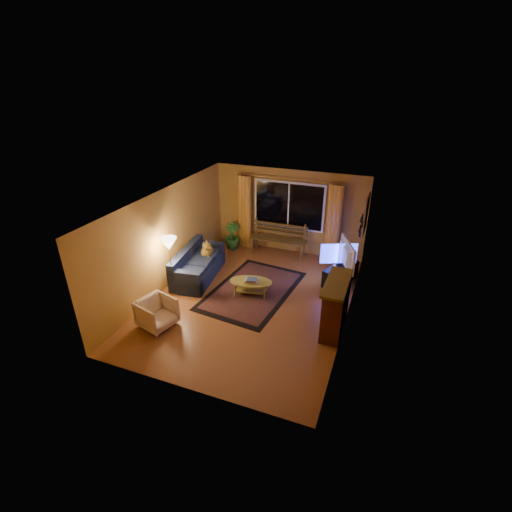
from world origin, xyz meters
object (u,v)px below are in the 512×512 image
(floor_lamp, at_px, (171,267))
(tv_console, at_px, (340,274))
(armchair, at_px, (157,312))
(bench, at_px, (278,247))
(sofa, at_px, (198,264))
(coffee_table, at_px, (251,288))

(floor_lamp, height_order, tv_console, floor_lamp)
(armchair, relative_size, floor_lamp, 0.47)
(bench, height_order, armchair, armchair)
(floor_lamp, bearing_deg, bench, 59.91)
(armchair, bearing_deg, tv_console, -30.54)
(sofa, height_order, coffee_table, sofa)
(coffee_table, bearing_deg, bench, 91.76)
(tv_console, bearing_deg, floor_lamp, -127.56)
(sofa, xyz_separation_m, tv_console, (3.58, 1.09, -0.16))
(floor_lamp, distance_m, tv_console, 4.30)
(coffee_table, bearing_deg, armchair, -126.88)
(tv_console, bearing_deg, armchair, -111.67)
(coffee_table, bearing_deg, floor_lamp, -160.63)
(bench, height_order, sofa, sofa)
(armchair, distance_m, floor_lamp, 1.37)
(sofa, bearing_deg, tv_console, 9.36)
(floor_lamp, height_order, coffee_table, floor_lamp)
(sofa, relative_size, floor_lamp, 1.31)
(floor_lamp, xyz_separation_m, tv_console, (3.76, 2.03, -0.51))
(bench, relative_size, sofa, 0.85)
(bench, bearing_deg, sofa, -127.70)
(bench, relative_size, armchair, 2.35)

